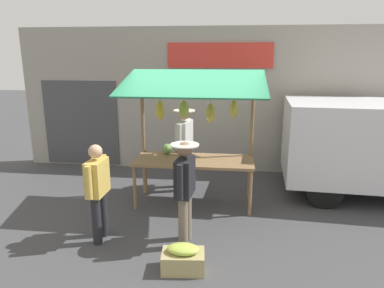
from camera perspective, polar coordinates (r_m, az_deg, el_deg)
ground_plane at (r=6.87m, az=0.31°, el=-9.52°), size 40.00×40.00×0.00m
street_backdrop at (r=8.55m, az=1.65°, el=7.06°), size 9.00×0.30×3.40m
market_stall at (r=6.46m, az=0.27°, el=3.33°), size 2.50×1.46×2.50m
vendor_with_sunhat at (r=7.28m, az=-1.24°, el=0.37°), size 0.44×0.71×1.72m
shopper_in_grey_tee at (r=5.47m, az=-14.97°, el=-6.74°), size 0.23×0.66×1.51m
shopper_with_shopping_bag at (r=5.17m, az=-1.15°, el=-6.71°), size 0.41×0.68×1.58m
produce_crate_near at (r=4.88m, az=-1.44°, el=-18.03°), size 0.59×0.41×0.37m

